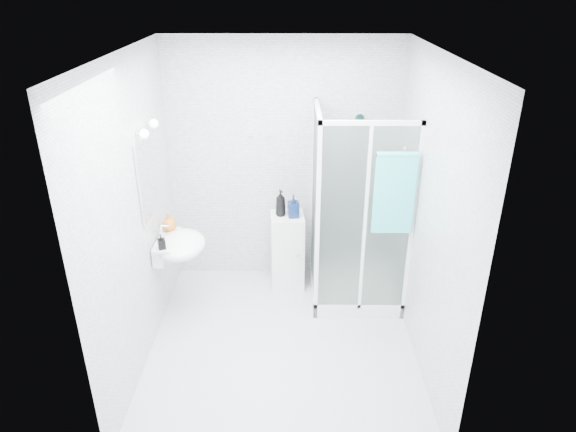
{
  "coord_description": "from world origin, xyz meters",
  "views": [
    {
      "loc": [
        0.08,
        -3.79,
        3.1
      ],
      "look_at": [
        0.05,
        0.35,
        1.15
      ],
      "focal_mm": 32.0,
      "sensor_mm": 36.0,
      "label": 1
    }
  ],
  "objects_px": {
    "shower_enclosure": "(349,261)",
    "wall_basin": "(178,245)",
    "storage_cabinet": "(287,251)",
    "shampoo_bottle_a": "(281,203)",
    "hand_towel": "(394,191)",
    "soap_dispenser_orange": "(169,222)",
    "shampoo_bottle_b": "(293,206)",
    "soap_dispenser_black": "(161,242)"
  },
  "relations": [
    {
      "from": "soap_dispenser_orange",
      "to": "soap_dispenser_black",
      "type": "height_order",
      "value": "soap_dispenser_orange"
    },
    {
      "from": "storage_cabinet",
      "to": "shampoo_bottle_a",
      "type": "height_order",
      "value": "shampoo_bottle_a"
    },
    {
      "from": "wall_basin",
      "to": "hand_towel",
      "type": "relative_size",
      "value": 0.74
    },
    {
      "from": "hand_towel",
      "to": "shampoo_bottle_b",
      "type": "bearing_deg",
      "value": 143.89
    },
    {
      "from": "wall_basin",
      "to": "shampoo_bottle_a",
      "type": "bearing_deg",
      "value": 31.71
    },
    {
      "from": "shower_enclosure",
      "to": "wall_basin",
      "type": "distance_m",
      "value": 1.72
    },
    {
      "from": "wall_basin",
      "to": "soap_dispenser_black",
      "type": "relative_size",
      "value": 3.97
    },
    {
      "from": "wall_basin",
      "to": "shampoo_bottle_b",
      "type": "xyz_separation_m",
      "value": [
        1.09,
        0.56,
        0.16
      ]
    },
    {
      "from": "wall_basin",
      "to": "hand_towel",
      "type": "height_order",
      "value": "hand_towel"
    },
    {
      "from": "wall_basin",
      "to": "storage_cabinet",
      "type": "bearing_deg",
      "value": 29.73
    },
    {
      "from": "soap_dispenser_orange",
      "to": "shampoo_bottle_b",
      "type": "bearing_deg",
      "value": 17.94
    },
    {
      "from": "wall_basin",
      "to": "storage_cabinet",
      "type": "height_order",
      "value": "wall_basin"
    },
    {
      "from": "storage_cabinet",
      "to": "shampoo_bottle_a",
      "type": "bearing_deg",
      "value": 171.65
    },
    {
      "from": "hand_towel",
      "to": "soap_dispenser_black",
      "type": "height_order",
      "value": "hand_towel"
    },
    {
      "from": "shampoo_bottle_b",
      "to": "soap_dispenser_orange",
      "type": "bearing_deg",
      "value": -162.06
    },
    {
      "from": "wall_basin",
      "to": "shampoo_bottle_b",
      "type": "relative_size",
      "value": 2.33
    },
    {
      "from": "hand_towel",
      "to": "shampoo_bottle_a",
      "type": "relative_size",
      "value": 2.7
    },
    {
      "from": "hand_towel",
      "to": "shampoo_bottle_a",
      "type": "height_order",
      "value": "hand_towel"
    },
    {
      "from": "hand_towel",
      "to": "shower_enclosure",
      "type": "bearing_deg",
      "value": 127.93
    },
    {
      "from": "shower_enclosure",
      "to": "soap_dispenser_black",
      "type": "height_order",
      "value": "shower_enclosure"
    },
    {
      "from": "soap_dispenser_orange",
      "to": "shampoo_bottle_a",
      "type": "bearing_deg",
      "value": 21.48
    },
    {
      "from": "shampoo_bottle_a",
      "to": "soap_dispenser_orange",
      "type": "height_order",
      "value": "shampoo_bottle_a"
    },
    {
      "from": "soap_dispenser_orange",
      "to": "soap_dispenser_black",
      "type": "xyz_separation_m",
      "value": [
        0.01,
        -0.36,
        -0.02
      ]
    },
    {
      "from": "hand_towel",
      "to": "soap_dispenser_orange",
      "type": "height_order",
      "value": "hand_towel"
    },
    {
      "from": "shampoo_bottle_b",
      "to": "shower_enclosure",
      "type": "bearing_deg",
      "value": -23.03
    },
    {
      "from": "storage_cabinet",
      "to": "soap_dispenser_black",
      "type": "xyz_separation_m",
      "value": [
        -1.12,
        -0.77,
        0.52
      ]
    },
    {
      "from": "shower_enclosure",
      "to": "shampoo_bottle_b",
      "type": "relative_size",
      "value": 8.32
    },
    {
      "from": "shower_enclosure",
      "to": "soap_dispenser_orange",
      "type": "distance_m",
      "value": 1.84
    },
    {
      "from": "storage_cabinet",
      "to": "soap_dispenser_black",
      "type": "distance_m",
      "value": 1.46
    },
    {
      "from": "shower_enclosure",
      "to": "soap_dispenser_black",
      "type": "bearing_deg",
      "value": -163.91
    },
    {
      "from": "shower_enclosure",
      "to": "wall_basin",
      "type": "bearing_deg",
      "value": -169.19
    },
    {
      "from": "storage_cabinet",
      "to": "shampoo_bottle_b",
      "type": "relative_size",
      "value": 3.47
    },
    {
      "from": "shampoo_bottle_b",
      "to": "soap_dispenser_black",
      "type": "bearing_deg",
      "value": -147.77
    },
    {
      "from": "hand_towel",
      "to": "soap_dispenser_orange",
      "type": "bearing_deg",
      "value": 172.98
    },
    {
      "from": "wall_basin",
      "to": "hand_towel",
      "type": "distance_m",
      "value": 2.06
    },
    {
      "from": "wall_basin",
      "to": "soap_dispenser_orange",
      "type": "bearing_deg",
      "value": 122.72
    },
    {
      "from": "shower_enclosure",
      "to": "shampoo_bottle_a",
      "type": "relative_size",
      "value": 7.11
    },
    {
      "from": "storage_cabinet",
      "to": "soap_dispenser_orange",
      "type": "height_order",
      "value": "soap_dispenser_orange"
    },
    {
      "from": "hand_towel",
      "to": "soap_dispenser_black",
      "type": "xyz_separation_m",
      "value": [
        -2.07,
        -0.1,
        -0.45
      ]
    },
    {
      "from": "shower_enclosure",
      "to": "shampoo_bottle_a",
      "type": "bearing_deg",
      "value": 158.72
    },
    {
      "from": "shampoo_bottle_a",
      "to": "soap_dispenser_orange",
      "type": "xyz_separation_m",
      "value": [
        -1.06,
        -0.42,
        -0.02
      ]
    },
    {
      "from": "storage_cabinet",
      "to": "soap_dispenser_orange",
      "type": "xyz_separation_m",
      "value": [
        -1.13,
        -0.41,
        0.54
      ]
    }
  ]
}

